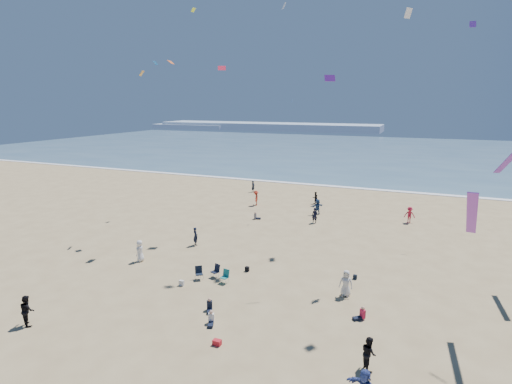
% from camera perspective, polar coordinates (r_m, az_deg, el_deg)
% --- Properties ---
extents(ground, '(220.00, 220.00, 0.00)m').
position_cam_1_polar(ground, '(24.22, -12.49, -19.84)').
color(ground, tan).
rests_on(ground, ground).
extents(ocean, '(220.00, 100.00, 0.06)m').
position_cam_1_polar(ocean, '(112.88, 16.38, 5.56)').
color(ocean, '#476B84').
rests_on(ocean, ground).
extents(surf_line, '(220.00, 1.20, 0.08)m').
position_cam_1_polar(surf_line, '(63.98, 11.19, 0.79)').
color(surf_line, white).
rests_on(surf_line, ground).
extents(headland_far, '(110.00, 20.00, 3.20)m').
position_cam_1_polar(headland_far, '(200.29, 1.52, 9.37)').
color(headland_far, '#7A8EA8').
rests_on(headland_far, ground).
extents(headland_near, '(40.00, 14.00, 2.00)m').
position_cam_1_polar(headland_near, '(213.70, -9.17, 9.26)').
color(headland_near, '#7A8EA8').
rests_on(headland_near, ground).
extents(standing_flyers, '(22.80, 39.30, 1.91)m').
position_cam_1_polar(standing_flyers, '(37.10, 4.36, -6.27)').
color(standing_flyers, black).
rests_on(standing_flyers, ground).
extents(seated_group, '(15.29, 29.33, 0.84)m').
position_cam_1_polar(seated_group, '(27.42, 1.20, -14.43)').
color(seated_group, silver).
rests_on(seated_group, ground).
extents(chair_cluster, '(2.77, 1.61, 1.00)m').
position_cam_1_polar(chair_cluster, '(30.36, -6.21, -11.53)').
color(chair_cluster, black).
rests_on(chair_cluster, ground).
extents(white_tote, '(0.35, 0.20, 0.40)m').
position_cam_1_polar(white_tote, '(29.96, -10.59, -12.66)').
color(white_tote, silver).
rests_on(white_tote, ground).
extents(black_backpack, '(0.30, 0.22, 0.38)m').
position_cam_1_polar(black_backpack, '(31.77, -1.28, -10.94)').
color(black_backpack, black).
rests_on(black_backpack, ground).
extents(cooler, '(0.45, 0.30, 0.30)m').
position_cam_1_polar(cooler, '(23.28, -5.59, -20.61)').
color(cooler, red).
rests_on(cooler, ground).
extents(navy_bag, '(0.28, 0.18, 0.34)m').
position_cam_1_polar(navy_bag, '(31.37, 13.96, -11.69)').
color(navy_bag, black).
rests_on(navy_bag, ground).
extents(kites_aloft, '(34.23, 32.19, 27.88)m').
position_cam_1_polar(kites_aloft, '(29.56, 18.86, 15.44)').
color(kites_aloft, blue).
rests_on(kites_aloft, ground).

